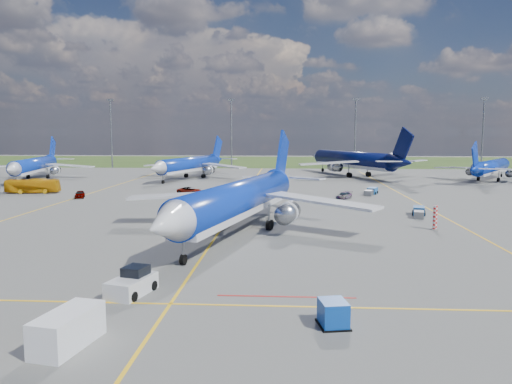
# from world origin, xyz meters

# --- Properties ---
(ground) EXTENTS (400.00, 400.00, 0.00)m
(ground) POSITION_xyz_m (0.00, 0.00, 0.00)
(ground) COLOR #575754
(ground) RESTS_ON ground
(grass_strip) EXTENTS (400.00, 80.00, 0.01)m
(grass_strip) POSITION_xyz_m (0.00, 150.00, 0.00)
(grass_strip) COLOR #2D4719
(grass_strip) RESTS_ON ground
(taxiway_lines) EXTENTS (60.25, 160.00, 0.02)m
(taxiway_lines) POSITION_xyz_m (0.17, 27.70, 0.01)
(taxiway_lines) COLOR yellow
(taxiway_lines) RESTS_ON ground
(floodlight_masts) EXTENTS (202.20, 0.50, 22.70)m
(floodlight_masts) POSITION_xyz_m (10.00, 110.00, 12.56)
(floodlight_masts) COLOR slate
(floodlight_masts) RESTS_ON ground
(warning_post) EXTENTS (0.50, 0.50, 3.00)m
(warning_post) POSITION_xyz_m (26.00, 8.00, 1.50)
(warning_post) COLOR red
(warning_post) RESTS_ON ground
(bg_jet_nw) EXTENTS (36.64, 44.17, 10.31)m
(bg_jet_nw) POSITION_xyz_m (-55.13, 68.25, 0.00)
(bg_jet_nw) COLOR #0C2FAD
(bg_jet_nw) RESTS_ON ground
(bg_jet_nnw) EXTENTS (40.65, 47.11, 10.50)m
(bg_jet_nnw) POSITION_xyz_m (-16.62, 72.73, 0.00)
(bg_jet_nnw) COLOR #0C2FAD
(bg_jet_nnw) RESTS_ON ground
(bg_jet_n) EXTENTS (53.96, 59.37, 12.63)m
(bg_jet_n) POSITION_xyz_m (25.84, 83.41, 0.00)
(bg_jet_n) COLOR #070F3F
(bg_jet_n) RESTS_ON ground
(bg_jet_ne) EXTENTS (43.44, 45.77, 9.55)m
(bg_jet_ne) POSITION_xyz_m (58.20, 72.62, 0.00)
(bg_jet_ne) COLOR #0C2FAD
(bg_jet_ne) RESTS_ON ground
(main_airliner) EXTENTS (44.35, 52.08, 11.78)m
(main_airliner) POSITION_xyz_m (2.52, 4.69, 0.00)
(main_airliner) COLOR #0C2FAD
(main_airliner) RESTS_ON ground
(pushback_tug) EXTENTS (3.13, 5.84, 1.94)m
(pushback_tug) POSITION_xyz_m (-3.27, -17.95, 0.78)
(pushback_tug) COLOR silver
(pushback_tug) RESTS_ON ground
(uld_container) EXTENTS (1.91, 2.22, 1.57)m
(uld_container) POSITION_xyz_m (10.86, -23.22, 0.78)
(uld_container) COLOR #0C41A9
(uld_container) RESTS_ON ground
(service_van) EXTENTS (2.81, 4.82, 1.99)m
(service_van) POSITION_xyz_m (-4.04, -27.13, 1.00)
(service_van) COLOR white
(service_van) RESTS_ON ground
(apron_bus) EXTENTS (10.29, 3.52, 2.81)m
(apron_bus) POSITION_xyz_m (-41.33, 40.73, 1.40)
(apron_bus) COLOR orange
(apron_bus) RESTS_ON ground
(service_car_a) EXTENTS (2.68, 4.19, 1.33)m
(service_car_a) POSITION_xyz_m (-29.26, 34.33, 0.66)
(service_car_a) COLOR #999999
(service_car_a) RESTS_ON ground
(service_car_b) EXTENTS (5.29, 3.47, 1.35)m
(service_car_b) POSITION_xyz_m (-10.48, 40.98, 0.68)
(service_car_b) COLOR #999999
(service_car_b) RESTS_ON ground
(service_car_c) EXTENTS (3.56, 4.32, 1.18)m
(service_car_c) POSITION_xyz_m (18.29, 36.22, 0.59)
(service_car_c) COLOR #999999
(service_car_c) RESTS_ON ground
(baggage_tug_w) EXTENTS (2.72, 5.57, 1.21)m
(baggage_tug_w) POSITION_xyz_m (26.71, 18.08, 0.57)
(baggage_tug_w) COLOR #174A8F
(baggage_tug_w) RESTS_ON ground
(baggage_tug_c) EXTENTS (1.61, 5.32, 1.18)m
(baggage_tug_c) POSITION_xyz_m (-1.26, 45.26, 0.55)
(baggage_tug_c) COLOR #1C45AB
(baggage_tug_c) RESTS_ON ground
(baggage_tug_e) EXTENTS (3.41, 5.57, 1.22)m
(baggage_tug_e) POSITION_xyz_m (24.09, 42.52, 0.57)
(baggage_tug_e) COLOR #1C5AA8
(baggage_tug_e) RESTS_ON ground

